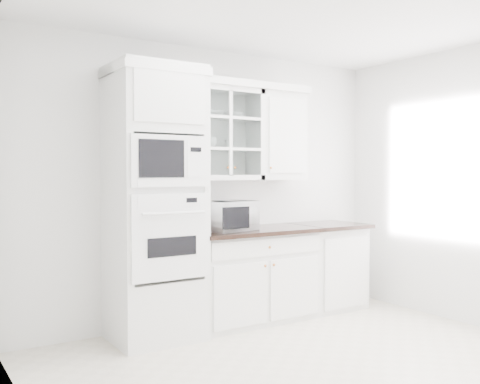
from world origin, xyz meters
TOP-DOWN VIEW (x-y plane):
  - ground at (0.00, 0.00)m, footprint 4.00×3.50m
  - room_shell at (0.00, 0.43)m, footprint 4.00×3.50m
  - oven_column at (-0.75, 1.42)m, footprint 0.76×0.68m
  - base_cabinet_run at (0.28, 1.45)m, footprint 1.32×0.67m
  - extra_base_cabinet at (1.28, 1.45)m, footprint 0.72×0.67m
  - upper_cabinet_glass at (0.03, 1.58)m, footprint 0.80×0.33m
  - upper_cabinet_solid at (0.71, 1.58)m, footprint 0.55×0.33m
  - crown_molding at (-0.07, 1.56)m, footprint 2.14×0.38m
  - countertop_microwave at (-0.01, 1.40)m, footprint 0.57×0.51m
  - bowl_a at (-0.11, 1.57)m, footprint 0.27×0.27m
  - bowl_b at (0.18, 1.60)m, footprint 0.20×0.20m
  - cup_a at (-0.10, 1.60)m, footprint 0.16×0.16m
  - cup_b at (0.13, 1.60)m, footprint 0.11×0.11m

SIDE VIEW (x-z plane):
  - ground at x=0.00m, z-range 0.00..0.01m
  - base_cabinet_run at x=0.28m, z-range 0.00..0.92m
  - extra_base_cabinet at x=1.28m, z-range 0.00..0.92m
  - countertop_microwave at x=-0.01m, z-range 0.92..1.20m
  - oven_column at x=-0.75m, z-range 0.00..2.40m
  - cup_b at x=0.13m, z-range 1.71..1.80m
  - cup_a at x=-0.10m, z-range 1.71..1.82m
  - room_shell at x=0.00m, z-range 0.43..3.13m
  - upper_cabinet_glass at x=0.03m, z-range 1.40..2.30m
  - upper_cabinet_solid at x=0.71m, z-range 1.40..2.30m
  - bowl_a at x=-0.11m, z-range 2.01..2.07m
  - bowl_b at x=0.18m, z-range 2.01..2.07m
  - crown_molding at x=-0.07m, z-range 2.30..2.37m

